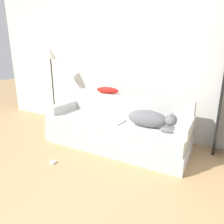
{
  "coord_description": "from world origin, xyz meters",
  "views": [
    {
      "loc": [
        1.17,
        -0.47,
        1.38
      ],
      "look_at": [
        -0.2,
        1.99,
        0.57
      ],
      "focal_mm": 32.0,
      "sensor_mm": 36.0,
      "label": 1
    }
  ],
  "objects_px": {
    "laptop": "(113,121)",
    "floor_lamp": "(51,65)",
    "power_adapter": "(53,162)",
    "throw_pillow": "(107,90)",
    "dog": "(150,119)",
    "couch": "(115,133)"
  },
  "relations": [
    {
      "from": "dog",
      "to": "power_adapter",
      "type": "height_order",
      "value": "dog"
    },
    {
      "from": "couch",
      "to": "dog",
      "type": "height_order",
      "value": "dog"
    },
    {
      "from": "couch",
      "to": "floor_lamp",
      "type": "xyz_separation_m",
      "value": [
        -1.52,
        0.27,
        0.98
      ]
    },
    {
      "from": "dog",
      "to": "power_adapter",
      "type": "xyz_separation_m",
      "value": [
        -1.03,
        -0.83,
        -0.53
      ]
    },
    {
      "from": "dog",
      "to": "couch",
      "type": "bearing_deg",
      "value": 174.93
    },
    {
      "from": "power_adapter",
      "to": "dog",
      "type": "bearing_deg",
      "value": 38.87
    },
    {
      "from": "couch",
      "to": "power_adapter",
      "type": "relative_size",
      "value": 33.82
    },
    {
      "from": "power_adapter",
      "to": "couch",
      "type": "bearing_deg",
      "value": 62.48
    },
    {
      "from": "laptop",
      "to": "floor_lamp",
      "type": "xyz_separation_m",
      "value": [
        -1.53,
        0.35,
        0.76
      ]
    },
    {
      "from": "dog",
      "to": "throw_pillow",
      "type": "relative_size",
      "value": 1.64
    },
    {
      "from": "dog",
      "to": "floor_lamp",
      "type": "xyz_separation_m",
      "value": [
        -2.09,
        0.32,
        0.65
      ]
    },
    {
      "from": "laptop",
      "to": "throw_pillow",
      "type": "bearing_deg",
      "value": 132.14
    },
    {
      "from": "couch",
      "to": "dog",
      "type": "xyz_separation_m",
      "value": [
        0.57,
        -0.05,
        0.34
      ]
    },
    {
      "from": "dog",
      "to": "throw_pillow",
      "type": "bearing_deg",
      "value": 156.8
    },
    {
      "from": "throw_pillow",
      "to": "power_adapter",
      "type": "distance_m",
      "value": 1.45
    },
    {
      "from": "laptop",
      "to": "floor_lamp",
      "type": "distance_m",
      "value": 1.74
    },
    {
      "from": "couch",
      "to": "power_adapter",
      "type": "height_order",
      "value": "couch"
    },
    {
      "from": "laptop",
      "to": "throw_pillow",
      "type": "xyz_separation_m",
      "value": [
        -0.33,
        0.41,
        0.37
      ]
    },
    {
      "from": "laptop",
      "to": "floor_lamp",
      "type": "bearing_deg",
      "value": 170.77
    },
    {
      "from": "throw_pillow",
      "to": "dog",
      "type": "bearing_deg",
      "value": -23.2
    },
    {
      "from": "floor_lamp",
      "to": "power_adapter",
      "type": "xyz_separation_m",
      "value": [
        1.07,
        -1.15,
        -1.17
      ]
    },
    {
      "from": "dog",
      "to": "power_adapter",
      "type": "bearing_deg",
      "value": -141.13
    }
  ]
}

